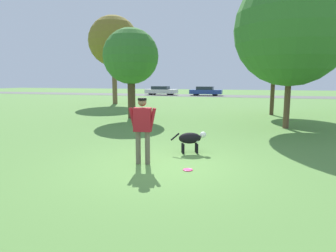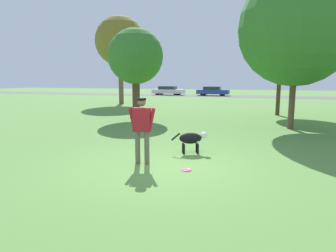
# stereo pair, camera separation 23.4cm
# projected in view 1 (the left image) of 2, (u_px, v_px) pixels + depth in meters

# --- Properties ---
(ground_plane) EXTENTS (120.00, 120.00, 0.00)m
(ground_plane) POSITION_uv_depth(u_px,v_px,m) (163.00, 166.00, 7.56)
(ground_plane) COLOR #56843D
(far_road_strip) EXTENTS (120.00, 6.00, 0.01)m
(far_road_strip) POSITION_uv_depth(u_px,v_px,m) (241.00, 96.00, 39.34)
(far_road_strip) COLOR #5B5B59
(far_road_strip) RESTS_ON ground_plane
(person) EXTENTS (0.72, 0.29, 1.71)m
(person) POSITION_uv_depth(u_px,v_px,m) (143.00, 125.00, 7.59)
(person) COLOR #665B4C
(person) RESTS_ON ground_plane
(dog) EXTENTS (1.03, 0.56, 0.63)m
(dog) POSITION_uv_depth(u_px,v_px,m) (191.00, 139.00, 8.85)
(dog) COLOR black
(dog) RESTS_ON ground_plane
(frisbee) EXTENTS (0.24, 0.24, 0.02)m
(frisbee) POSITION_uv_depth(u_px,v_px,m) (188.00, 170.00, 7.20)
(frisbee) COLOR #E52366
(frisbee) RESTS_ON ground_plane
(tree_far_left) EXTENTS (4.37, 4.37, 7.71)m
(tree_far_left) POSITION_uv_depth(u_px,v_px,m) (113.00, 41.00, 26.30)
(tree_far_left) COLOR brown
(tree_far_left) RESTS_ON ground_plane
(tree_mid_center) EXTENTS (3.28, 3.28, 5.48)m
(tree_mid_center) POSITION_uv_depth(u_px,v_px,m) (275.00, 52.00, 17.97)
(tree_mid_center) COLOR #4C3826
(tree_mid_center) RESTS_ON ground_plane
(tree_near_left) EXTENTS (3.07, 3.07, 4.97)m
(tree_near_left) POSITION_uv_depth(u_px,v_px,m) (131.00, 57.00, 16.48)
(tree_near_left) COLOR #4C3826
(tree_near_left) RESTS_ON ground_plane
(tree_near_right) EXTENTS (4.88, 4.88, 6.74)m
(tree_near_right) POSITION_uv_depth(u_px,v_px,m) (292.00, 29.00, 12.78)
(tree_near_right) COLOR brown
(tree_near_right) RESTS_ON ground_plane
(parked_car_white) EXTENTS (4.52, 1.82, 1.25)m
(parked_car_white) POSITION_uv_depth(u_px,v_px,m) (161.00, 91.00, 42.66)
(parked_car_white) COLOR white
(parked_car_white) RESTS_ON ground_plane
(parked_car_blue) EXTENTS (4.36, 1.76, 1.24)m
(parked_car_blue) POSITION_uv_depth(u_px,v_px,m) (206.00, 91.00, 40.88)
(parked_car_blue) COLOR #284293
(parked_car_blue) RESTS_ON ground_plane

